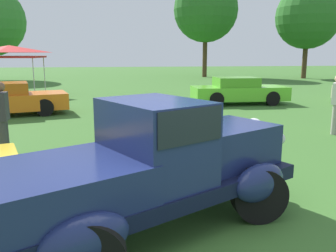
% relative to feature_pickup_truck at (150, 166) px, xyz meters
% --- Properties ---
extents(ground_plane, '(120.00, 120.00, 0.00)m').
position_rel_feature_pickup_truck_xyz_m(ground_plane, '(0.18, -0.31, -0.86)').
color(ground_plane, '#386628').
extents(feature_pickup_truck, '(4.39, 3.30, 1.70)m').
position_rel_feature_pickup_truck_xyz_m(feature_pickup_truck, '(0.00, 0.00, 0.00)').
color(feature_pickup_truck, black).
rests_on(feature_pickup_truck, ground_plane).
extents(show_car_orange, '(4.62, 2.76, 1.22)m').
position_rel_feature_pickup_truck_xyz_m(show_car_orange, '(-4.46, 9.58, -0.26)').
color(show_car_orange, orange).
rests_on(show_car_orange, ground_plane).
extents(show_car_lime, '(4.27, 1.78, 1.22)m').
position_rel_feature_pickup_truck_xyz_m(show_car_lime, '(5.18, 11.30, -0.27)').
color(show_car_lime, '#60C62D').
rests_on(show_car_lime, ground_plane).
extents(spectator_by_row, '(0.27, 0.42, 1.69)m').
position_rel_feature_pickup_truck_xyz_m(spectator_by_row, '(-2.83, 3.64, 0.05)').
color(spectator_by_row, '#383838').
rests_on(spectator_by_row, ground_plane).
extents(canopy_tent_center_field, '(3.22, 3.22, 2.71)m').
position_rel_feature_pickup_truck_xyz_m(canopy_tent_center_field, '(-5.91, 16.16, 1.56)').
color(canopy_tent_center_field, '#B7B7BC').
rests_on(canopy_tent_center_field, ground_plane).
extents(treeline_mid_left, '(6.18, 6.18, 9.50)m').
position_rel_feature_pickup_truck_xyz_m(treeline_mid_left, '(8.47, 30.57, 5.54)').
color(treeline_mid_left, '#47331E').
rests_on(treeline_mid_left, ground_plane).
extents(treeline_center, '(5.79, 5.79, 8.46)m').
position_rel_feature_pickup_truck_xyz_m(treeline_center, '(17.16, 27.19, 4.69)').
color(treeline_center, '#47331E').
rests_on(treeline_center, ground_plane).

